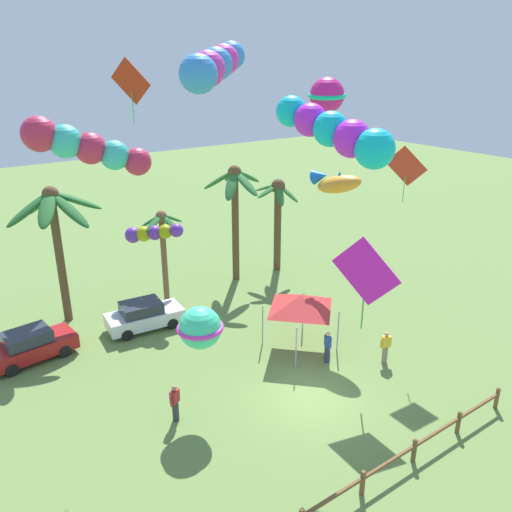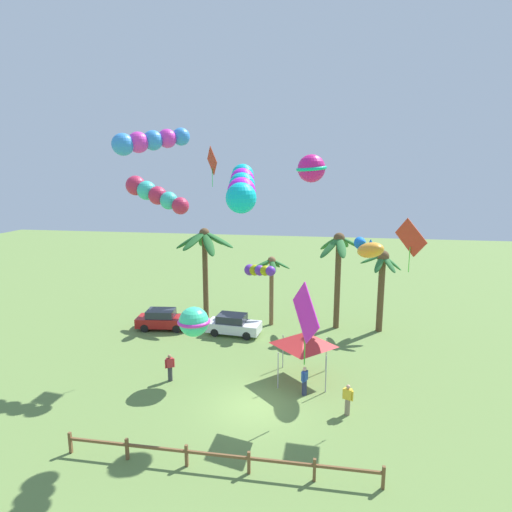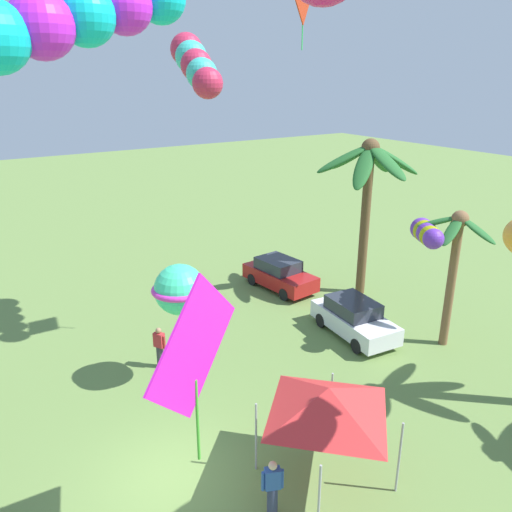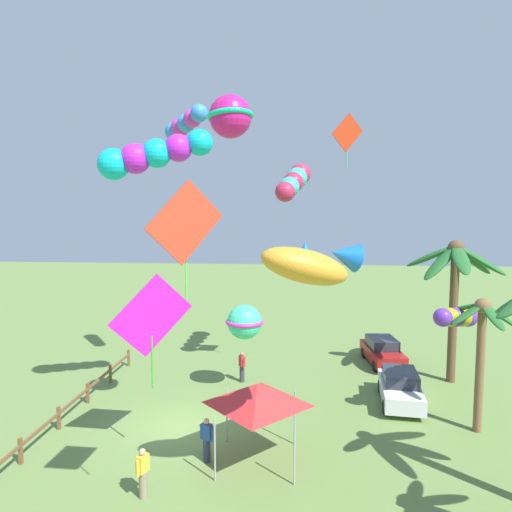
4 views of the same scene
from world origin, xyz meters
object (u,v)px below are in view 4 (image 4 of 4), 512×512
Objects in this scene: spectator_2 at (207,439)px; kite_diamond_2 at (185,224)px; palm_tree_2 at (482,334)px; kite_tube_3 at (185,124)px; kite_tube_1 at (294,181)px; kite_ball_4 at (230,117)px; kite_ball_7 at (245,322)px; kite_tube_6 at (151,155)px; parked_car_2 at (382,351)px; festival_tent at (258,394)px; spectator_0 at (242,367)px; kite_tube_0 at (457,317)px; kite_diamond_9 at (151,317)px; kite_fish_8 at (311,264)px; parked_car_0 at (400,387)px; kite_diamond_5 at (348,133)px; palm_tree_0 at (455,271)px; spectator_1 at (143,473)px.

kite_diamond_2 is (5.01, 0.59, 7.73)m from spectator_2.
kite_tube_3 is (-3.96, -12.84, 9.11)m from palm_tree_2.
kite_tube_3 reaches higher than kite_tube_1.
kite_tube_3 is at bearing -161.46° from spectator_2.
kite_ball_7 is (-6.32, -0.27, -8.40)m from kite_ball_4.
kite_tube_3 is 0.66× the size of kite_tube_6.
parked_car_2 is 1.58× the size of kite_ball_7.
festival_tent reaches higher than spectator_2.
kite_tube_0 is (3.60, 9.46, 3.67)m from spectator_0.
parked_car_2 is at bearing 143.88° from spectator_2.
palm_tree_2 is 3.43× the size of spectator_0.
kite_ball_7 is at bearing -177.56° from kite_ball_4.
kite_diamond_9 is at bearing -27.71° from kite_tube_1.
kite_tube_0 is at bearing 115.85° from festival_tent.
kite_ball_4 reaches higher than parked_car_2.
kite_diamond_2 reaches higher than festival_tent.
kite_fish_8 is at bearing 37.97° from kite_ball_4.
kite_ball_7 reaches higher than parked_car_0.
kite_tube_3 is at bearing -148.91° from festival_tent.
kite_tube_1 is at bearing -139.69° from kite_diamond_5.
kite_ball_4 reaches higher than spectator_2.
festival_tent is at bearing -30.08° from parked_car_2.
kite_diamond_9 is at bearing -88.43° from spectator_2.
spectator_0 is 0.62× the size of kite_ball_7.
palm_tree_0 is 2.89× the size of kite_ball_7.
palm_tree_2 is 12.81m from kite_diamond_9.
kite_tube_0 is 12.31m from kite_ball_4.
kite_tube_1 is (-6.05, -7.49, 6.45)m from palm_tree_2.
parked_car_0 is 1.41× the size of festival_tent.
kite_tube_6 reaches higher than kite_diamond_9.
kite_diamond_9 is at bearing -86.36° from festival_tent.
kite_ball_7 reaches higher than spectator_0.
parked_car_2 is at bearing 127.72° from kite_tube_6.
spectator_1 is 1.00× the size of spectator_2.
spectator_2 is at bearing -67.49° from kite_tube_0.
parked_car_0 is at bearing 104.96° from kite_tube_6.
spectator_0 is (3.55, -7.84, 0.06)m from parked_car_2.
palm_tree_2 is at bearing 72.42° from kite_ball_7.
kite_ball_4 is 6.10m from kite_fish_8.
spectator_1 is 0.62× the size of kite_ball_7.
spectator_2 is 0.35× the size of kite_tube_6.
festival_tent is at bearing -71.07° from palm_tree_2.
spectator_0 is at bearing -84.90° from palm_tree_0.
kite_diamond_2 reaches higher than kite_ball_7.
spectator_1 is 13.48m from kite_tube_0.
kite_diamond_9 is at bearing -121.45° from kite_fish_8.
kite_tube_6 is at bearing -43.93° from kite_ball_7.
kite_diamond_2 is 0.67× the size of kite_diamond_9.
kite_tube_0 is 0.89× the size of kite_tube_3.
festival_tent is 0.95× the size of kite_fish_8.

